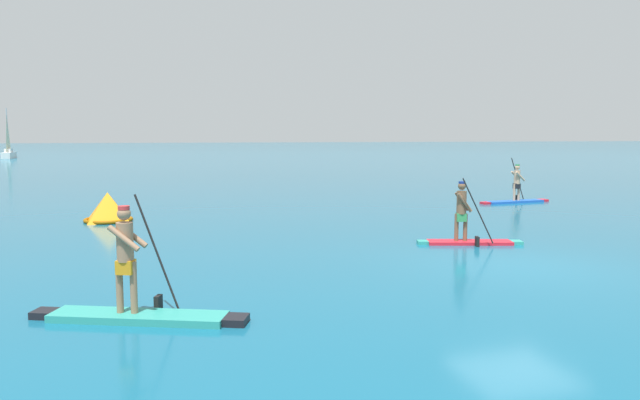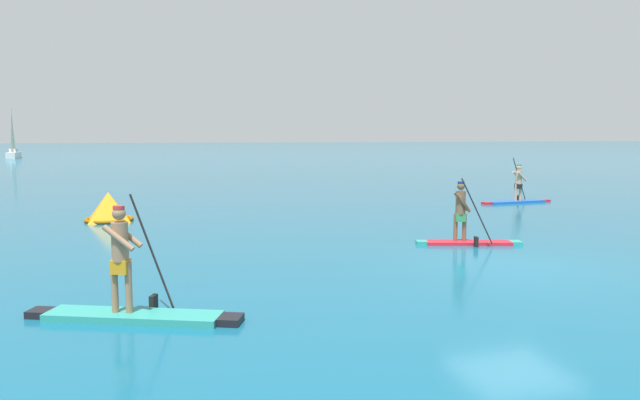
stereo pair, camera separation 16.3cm
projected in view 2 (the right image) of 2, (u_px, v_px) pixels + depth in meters
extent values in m
plane|color=#145B7A|center=(515.00, 267.00, 13.22)|extent=(440.00, 440.00, 0.00)
cube|color=teal|center=(134.00, 316.00, 9.42)|extent=(2.82, 1.61, 0.12)
cube|color=black|center=(230.00, 320.00, 9.23)|extent=(0.48, 0.52, 0.12)
cube|color=black|center=(41.00, 313.00, 9.60)|extent=(0.46, 0.47, 0.12)
cylinder|color=#997051|center=(129.00, 287.00, 9.37)|extent=(0.11, 0.11, 0.83)
cylinder|color=#997051|center=(115.00, 286.00, 9.40)|extent=(0.11, 0.11, 0.83)
cube|color=orange|center=(121.00, 266.00, 9.35)|extent=(0.32, 0.30, 0.22)
cylinder|color=#997051|center=(120.00, 242.00, 9.31)|extent=(0.26, 0.26, 0.62)
sphere|color=#997051|center=(119.00, 214.00, 9.26)|extent=(0.21, 0.21, 0.21)
cylinder|color=red|center=(119.00, 208.00, 9.25)|extent=(0.18, 0.18, 0.06)
cylinder|color=#997051|center=(127.00, 235.00, 9.44)|extent=(0.50, 0.29, 0.43)
cylinder|color=#997051|center=(118.00, 238.00, 9.14)|extent=(0.50, 0.29, 0.43)
cylinder|color=black|center=(152.00, 252.00, 9.69)|extent=(0.67, 0.30, 1.90)
cube|color=black|center=(154.00, 305.00, 9.79)|extent=(0.15, 0.22, 0.32)
cube|color=red|center=(468.00, 242.00, 15.96)|extent=(2.31, 1.15, 0.09)
cube|color=teal|center=(516.00, 243.00, 15.94)|extent=(0.38, 0.45, 0.09)
cube|color=teal|center=(422.00, 242.00, 15.98)|extent=(0.36, 0.40, 0.09)
cylinder|color=brown|center=(464.00, 227.00, 15.92)|extent=(0.11, 0.11, 0.73)
cylinder|color=brown|center=(456.00, 227.00, 15.92)|extent=(0.11, 0.11, 0.73)
cube|color=#338C4C|center=(460.00, 217.00, 15.89)|extent=(0.31, 0.28, 0.22)
cylinder|color=brown|center=(461.00, 203.00, 15.85)|extent=(0.26, 0.26, 0.62)
sphere|color=brown|center=(461.00, 186.00, 15.80)|extent=(0.21, 0.21, 0.21)
cylinder|color=navy|center=(461.00, 183.00, 15.79)|extent=(0.18, 0.18, 0.06)
cylinder|color=brown|center=(461.00, 201.00, 16.00)|extent=(0.41, 0.19, 0.53)
cylinder|color=brown|center=(464.00, 203.00, 15.69)|extent=(0.41, 0.19, 0.53)
cylinder|color=black|center=(477.00, 211.00, 15.49)|extent=(0.83, 0.28, 1.73)
cube|color=black|center=(476.00, 243.00, 15.58)|extent=(0.13, 0.21, 0.32)
cube|color=blue|center=(516.00, 202.00, 25.67)|extent=(2.75, 0.82, 0.09)
cube|color=red|center=(544.00, 200.00, 26.20)|extent=(0.37, 0.43, 0.09)
cube|color=red|center=(487.00, 203.00, 25.14)|extent=(0.37, 0.37, 0.09)
cylinder|color=tan|center=(520.00, 192.00, 25.70)|extent=(0.11, 0.11, 0.72)
cylinder|color=tan|center=(516.00, 192.00, 25.62)|extent=(0.11, 0.11, 0.72)
cube|color=black|center=(518.00, 186.00, 25.63)|extent=(0.28, 0.24, 0.22)
cylinder|color=tan|center=(519.00, 177.00, 25.59)|extent=(0.26, 0.26, 0.59)
sphere|color=tan|center=(519.00, 167.00, 25.54)|extent=(0.21, 0.21, 0.21)
cylinder|color=#338C4C|center=(519.00, 165.00, 25.53)|extent=(0.18, 0.18, 0.06)
cylinder|color=tan|center=(517.00, 176.00, 25.74)|extent=(0.50, 0.14, 0.45)
cylinder|color=tan|center=(522.00, 176.00, 25.46)|extent=(0.50, 0.14, 0.45)
cylinder|color=black|center=(519.00, 179.00, 26.08)|extent=(0.76, 0.11, 1.88)
cube|color=black|center=(519.00, 199.00, 26.17)|extent=(0.10, 0.21, 0.32)
pyramid|color=orange|center=(109.00, 207.00, 20.17)|extent=(1.91, 1.91, 0.99)
torus|color=#915407|center=(109.00, 219.00, 20.21)|extent=(1.61, 1.61, 0.12)
cube|color=white|center=(14.00, 155.00, 74.78)|extent=(1.09, 4.04, 0.75)
cylinder|color=#B2B2B7|center=(12.00, 130.00, 74.44)|extent=(0.12, 0.12, 5.50)
pyramid|color=beige|center=(12.00, 132.00, 74.46)|extent=(0.12, 1.81, 4.82)
cube|color=silver|center=(13.00, 150.00, 74.71)|extent=(0.75, 1.46, 0.45)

